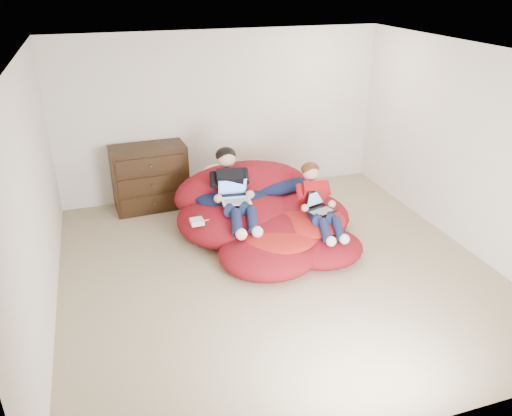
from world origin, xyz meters
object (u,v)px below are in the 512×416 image
at_px(beanbag_pile, 264,216).
at_px(laptop_white, 235,195).
at_px(dresser, 150,177).
at_px(older_boy, 233,187).
at_px(laptop_black, 319,205).
at_px(younger_boy, 318,199).

relative_size(beanbag_pile, laptop_white, 5.74).
bearing_deg(laptop_white, dresser, 124.73).
bearing_deg(laptop_white, older_boy, 90.00).
height_order(beanbag_pile, older_boy, older_boy).
distance_m(beanbag_pile, laptop_black, 0.82).
height_order(laptop_white, laptop_black, laptop_white).
height_order(older_boy, laptop_black, older_boy).
distance_m(older_boy, laptop_black, 1.14).
relative_size(dresser, laptop_white, 2.70).
relative_size(beanbag_pile, younger_boy, 2.20).
distance_m(beanbag_pile, older_boy, 0.61).
relative_size(older_boy, younger_boy, 1.18).
height_order(beanbag_pile, laptop_white, beanbag_pile).
distance_m(dresser, laptop_black, 2.64).
bearing_deg(dresser, older_boy, -53.58).
xyz_separation_m(beanbag_pile, older_boy, (-0.41, 0.06, 0.45)).
distance_m(dresser, beanbag_pile, 1.89).
bearing_deg(dresser, laptop_white, -55.27).
height_order(dresser, older_boy, older_boy).
relative_size(dresser, beanbag_pile, 0.47).
distance_m(beanbag_pile, laptop_white, 0.56).
bearing_deg(older_boy, younger_boy, -27.31).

